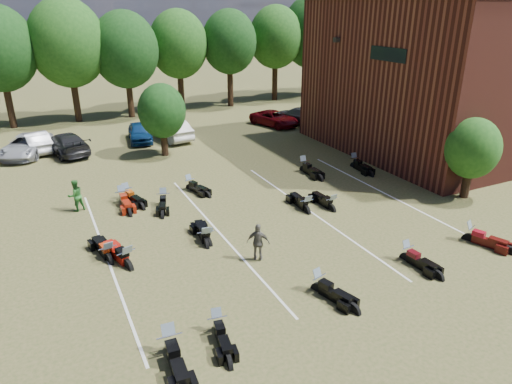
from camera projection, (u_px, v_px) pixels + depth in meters
ground at (309, 247)px, 19.65m from camera, size 160.00×160.00×0.00m
car_1 at (36, 141)px, 32.28m from camera, size 2.21×4.56×1.44m
car_2 at (26, 145)px, 31.38m from camera, size 4.06×5.60×1.41m
car_3 at (65, 144)px, 31.71m from camera, size 3.33×5.45×1.48m
car_4 at (140, 132)px, 34.69m from camera, size 2.24×4.31×1.40m
car_5 at (171, 129)px, 35.18m from camera, size 2.27×4.95×1.57m
car_6 at (274, 118)px, 39.20m from camera, size 3.43×4.99×1.27m
car_7 at (298, 115)px, 40.05m from camera, size 3.22×5.19×1.40m
person_green at (76, 195)px, 22.84m from camera, size 0.96×0.85×1.65m
person_grey at (258, 242)px, 18.38m from camera, size 0.99×0.87×1.60m
motorcycle_1 at (171, 354)px, 13.62m from camera, size 0.95×2.54×1.39m
motorcycle_3 at (218, 332)px, 14.54m from camera, size 0.97×2.15×1.16m
motorcycle_4 at (318, 291)px, 16.62m from camera, size 1.24×2.32×1.24m
motorcycle_5 at (406, 260)px, 18.64m from camera, size 0.86×2.21×1.21m
motorcycle_6 at (469, 240)px, 20.20m from camera, size 1.45×2.40×1.27m
motorcycle_7 at (128, 267)px, 18.12m from camera, size 1.47×2.65×1.41m
motorcycle_8 at (110, 262)px, 18.53m from camera, size 1.13×2.44×1.31m
motorcycle_9 at (209, 244)px, 19.93m from camera, size 0.77×2.08×1.14m
motorcycle_10 at (206, 246)px, 19.77m from camera, size 1.06×2.44×1.32m
motorcycle_11 at (307, 212)px, 22.96m from camera, size 0.88×2.36×1.29m
motorcycle_13 at (331, 210)px, 23.17m from camera, size 0.78×2.30×1.27m
motorcycle_15 at (123, 203)px, 24.06m from camera, size 0.75×2.34×1.31m
motorcycle_16 at (164, 204)px, 23.88m from camera, size 1.31×2.28×1.21m
motorcycle_17 at (128, 199)px, 24.48m from camera, size 1.26×2.36×1.25m
motorcycle_18 at (190, 189)px, 25.80m from camera, size 1.34×2.25×1.19m
motorcycle_19 at (304, 171)px, 28.61m from camera, size 0.84×2.46×1.36m
motorcycle_20 at (354, 167)px, 29.28m from camera, size 0.85×2.38×1.31m
brick_building at (498, 67)px, 34.07m from camera, size 25.40×15.20×10.70m
tree_line at (130, 45)px, 40.93m from camera, size 56.00×6.00×9.79m
young_tree_near_building at (473, 148)px, 23.72m from camera, size 2.80×2.80×4.16m
young_tree_midfield at (162, 111)px, 30.54m from camera, size 3.20×3.20×4.70m
parking_lines at (219, 232)px, 20.92m from camera, size 20.10×14.00×0.01m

